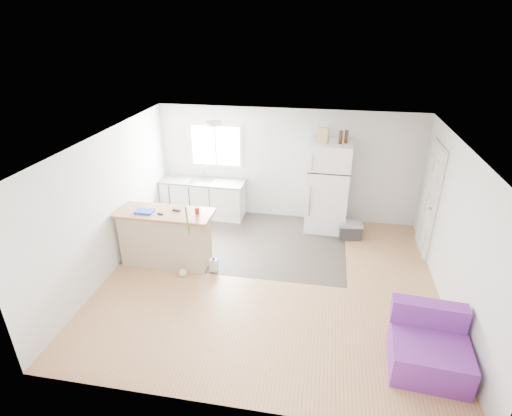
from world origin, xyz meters
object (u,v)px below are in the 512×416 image
at_px(mop, 185,264).
at_px(bottle_right, 346,137).
at_px(red_cup, 197,210).
at_px(peninsula, 166,237).
at_px(cleaner_jug, 214,265).
at_px(cardboard_box, 323,135).
at_px(blue_tray, 145,211).
at_px(purple_seat, 428,348).
at_px(refrigerator, 328,187).
at_px(cooler, 350,230).
at_px(kitchen_cabinets, 203,198).
at_px(bottle_left, 341,137).

xyz_separation_m(mop, bottle_right, (2.60, 2.18, 1.75)).
bearing_deg(red_cup, peninsula, -177.02).
height_order(cleaner_jug, red_cup, red_cup).
xyz_separation_m(cleaner_jug, bottle_right, (2.15, 1.97, 1.86)).
relative_size(cleaner_jug, cardboard_box, 0.96).
distance_m(mop, blue_tray, 1.13).
bearing_deg(mop, purple_seat, -30.15).
xyz_separation_m(mop, red_cup, (0.16, 0.37, 0.85)).
distance_m(peninsula, refrigerator, 3.37).
height_order(cooler, red_cup, red_cup).
xyz_separation_m(kitchen_cabinets, bottle_left, (2.86, -0.19, 1.56)).
bearing_deg(purple_seat, refrigerator, 115.39).
distance_m(cleaner_jug, mop, 0.51).
height_order(kitchen_cabinets, cooler, kitchen_cabinets).
bearing_deg(mop, red_cup, 56.38).
bearing_deg(cardboard_box, blue_tray, -147.47).
height_order(cleaner_jug, bottle_right, bottle_right).
height_order(cardboard_box, bottle_left, cardboard_box).
height_order(peninsula, bottle_left, bottle_left).
distance_m(cleaner_jug, bottle_right, 3.46).
xyz_separation_m(mop, bottle_left, (2.49, 2.12, 1.75)).
xyz_separation_m(peninsula, cardboard_box, (2.61, 1.78, 1.49)).
distance_m(cooler, mop, 3.38).
relative_size(purple_seat, bottle_left, 3.97).
bearing_deg(red_cup, purple_seat, -25.90).
distance_m(kitchen_cabinets, blue_tray, 2.18).
bearing_deg(red_cup, cooler, 28.54).
bearing_deg(kitchen_cabinets, bottle_left, -2.45).
relative_size(cleaner_jug, mop, 0.21).
bearing_deg(kitchen_cabinets, red_cup, -73.51).
height_order(kitchen_cabinets, bottle_left, bottle_left).
bearing_deg(mop, kitchen_cabinets, 88.83).
xyz_separation_m(cardboard_box, bottle_left, (0.33, 0.00, -0.02)).
xyz_separation_m(cleaner_jug, blue_tray, (-1.20, 0.06, 0.92)).
relative_size(kitchen_cabinets, blue_tray, 6.25).
bearing_deg(cleaner_jug, blue_tray, -172.69).
relative_size(mop, cardboard_box, 4.55).
xyz_separation_m(kitchen_cabinets, cooler, (3.20, -0.49, -0.25)).
bearing_deg(cooler, red_cup, -157.61).
bearing_deg(refrigerator, purple_seat, -67.55).
bearing_deg(blue_tray, cooler, 23.59).
relative_size(kitchen_cabinets, cleaner_jug, 6.54).
bearing_deg(refrigerator, mop, -135.15).
distance_m(blue_tray, bottle_right, 3.97).
bearing_deg(cardboard_box, bottle_right, 8.52).
height_order(cleaner_jug, blue_tray, blue_tray).
bearing_deg(blue_tray, kitchen_cabinets, 79.54).
relative_size(red_cup, blue_tray, 0.40).
distance_m(kitchen_cabinets, cardboard_box, 2.99).
bearing_deg(bottle_left, cleaner_jug, -136.82).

